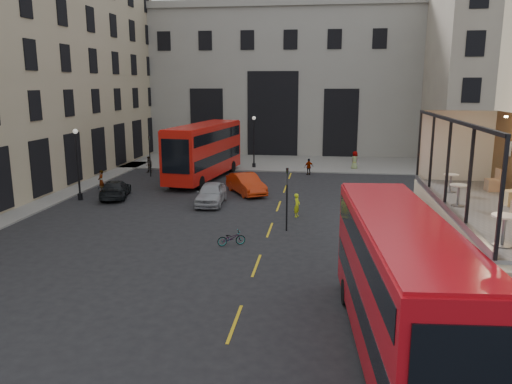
# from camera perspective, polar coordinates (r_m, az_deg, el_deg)

# --- Properties ---
(ground) EXTENTS (140.00, 140.00, 0.00)m
(ground) POSITION_cam_1_polar(r_m,az_deg,el_deg) (18.62, 3.85, -15.15)
(ground) COLOR black
(ground) RESTS_ON ground
(host_frontage) EXTENTS (3.00, 11.00, 4.50)m
(host_frontage) POSITION_cam_1_polar(r_m,az_deg,el_deg) (18.50, 24.73, -8.87)
(host_frontage) COLOR tan
(host_frontage) RESTS_ON ground
(cafe_floor) EXTENTS (3.00, 10.00, 0.10)m
(cafe_floor) POSITION_cam_1_polar(r_m,az_deg,el_deg) (17.85, 25.39, -1.94)
(cafe_floor) COLOR slate
(cafe_floor) RESTS_ON host_frontage
(gateway) EXTENTS (35.00, 10.60, 18.00)m
(gateway) POSITION_cam_1_polar(r_m,az_deg,el_deg) (64.77, 2.40, 13.00)
(gateway) COLOR gray
(gateway) RESTS_ON ground
(building_right) EXTENTS (16.60, 18.60, 20.00)m
(building_right) POSITION_cam_1_polar(r_m,az_deg,el_deg) (59.61, 26.95, 12.75)
(building_right) COLOR #9F9580
(building_right) RESTS_ON ground
(pavement_far) EXTENTS (40.00, 12.00, 0.12)m
(pavement_far) POSITION_cam_1_polar(r_m,az_deg,el_deg) (55.60, 0.33, 3.48)
(pavement_far) COLOR slate
(pavement_far) RESTS_ON ground
(traffic_light_near) EXTENTS (0.16, 0.20, 3.80)m
(traffic_light_near) POSITION_cam_1_polar(r_m,az_deg,el_deg) (29.22, 3.56, 0.12)
(traffic_light_near) COLOR black
(traffic_light_near) RESTS_ON ground
(traffic_light_far) EXTENTS (0.16, 0.20, 3.80)m
(traffic_light_far) POSITION_cam_1_polar(r_m,az_deg,el_deg) (47.69, -12.06, 4.61)
(traffic_light_far) COLOR black
(traffic_light_far) RESTS_ON ground
(street_lamp_a) EXTENTS (0.36, 0.36, 5.33)m
(street_lamp_a) POSITION_cam_1_polar(r_m,az_deg,el_deg) (39.40, -19.66, 2.55)
(street_lamp_a) COLOR black
(street_lamp_a) RESTS_ON ground
(street_lamp_b) EXTENTS (0.36, 0.36, 5.33)m
(street_lamp_b) POSITION_cam_1_polar(r_m,az_deg,el_deg) (51.35, -0.24, 5.38)
(street_lamp_b) COLOR black
(street_lamp_b) RESTS_ON ground
(bus_near) EXTENTS (3.38, 11.51, 4.53)m
(bus_near) POSITION_cam_1_polar(r_m,az_deg,el_deg) (16.52, 16.04, -9.61)
(bus_near) COLOR #A50B14
(bus_near) RESTS_ON ground
(bus_far) EXTENTS (4.54, 12.83, 5.01)m
(bus_far) POSITION_cam_1_polar(r_m,az_deg,el_deg) (45.54, -5.90, 4.96)
(bus_far) COLOR red
(bus_far) RESTS_ON ground
(car_a) EXTENTS (2.11, 4.71, 1.57)m
(car_a) POSITION_cam_1_polar(r_m,az_deg,el_deg) (36.21, -5.17, -0.18)
(car_a) COLOR #9B9DA3
(car_a) RESTS_ON ground
(car_b) EXTENTS (3.97, 5.06, 1.61)m
(car_b) POSITION_cam_1_polar(r_m,az_deg,el_deg) (39.51, -1.14, 0.94)
(car_b) COLOR #AE280A
(car_b) RESTS_ON ground
(car_c) EXTENTS (2.92, 4.94, 1.34)m
(car_c) POSITION_cam_1_polar(r_m,az_deg,el_deg) (39.63, -15.77, 0.32)
(car_c) COLOR black
(car_c) RESTS_ON ground
(bicycle) EXTENTS (1.62, 1.13, 0.81)m
(bicycle) POSITION_cam_1_polar(r_m,az_deg,el_deg) (27.08, -2.84, -5.28)
(bicycle) COLOR gray
(bicycle) RESTS_ON ground
(cyclist) EXTENTS (0.51, 0.65, 1.55)m
(cyclist) POSITION_cam_1_polar(r_m,az_deg,el_deg) (32.76, 4.71, -1.52)
(cyclist) COLOR #C9D916
(cyclist) RESTS_ON ground
(pedestrian_a) EXTENTS (0.96, 0.86, 1.62)m
(pedestrian_a) POSITION_cam_1_polar(r_m,az_deg,el_deg) (49.91, -12.10, 3.06)
(pedestrian_a) COLOR gray
(pedestrian_a) RESTS_ON ground
(pedestrian_b) EXTENTS (1.36, 1.23, 1.83)m
(pedestrian_b) POSITION_cam_1_polar(r_m,az_deg,el_deg) (52.34, -3.56, 3.85)
(pedestrian_b) COLOR gray
(pedestrian_b) RESTS_ON ground
(pedestrian_c) EXTENTS (0.99, 0.77, 1.57)m
(pedestrian_c) POSITION_cam_1_polar(r_m,az_deg,el_deg) (48.05, 6.06, 2.89)
(pedestrian_c) COLOR gray
(pedestrian_c) RESTS_ON ground
(pedestrian_d) EXTENTS (1.07, 1.08, 1.89)m
(pedestrian_d) POSITION_cam_1_polar(r_m,az_deg,el_deg) (51.67, 11.22, 3.56)
(pedestrian_d) COLOR gray
(pedestrian_d) RESTS_ON ground
(pedestrian_e) EXTENTS (0.45, 0.66, 1.74)m
(pedestrian_e) POSITION_cam_1_polar(r_m,az_deg,el_deg) (42.26, -17.29, 1.23)
(pedestrian_e) COLOR gray
(pedestrian_e) RESTS_ON ground
(cafe_table_near) EXTENTS (0.64, 0.64, 0.80)m
(cafe_table_near) POSITION_cam_1_polar(r_m,az_deg,el_deg) (13.83, 26.50, -3.46)
(cafe_table_near) COLOR silver
(cafe_table_near) RESTS_ON cafe_floor
(cafe_table_mid) EXTENTS (0.58, 0.58, 0.72)m
(cafe_table_mid) POSITION_cam_1_polar(r_m,az_deg,el_deg) (17.76, 22.15, 0.02)
(cafe_table_mid) COLOR beige
(cafe_table_mid) RESTS_ON cafe_floor
(cafe_table_far) EXTENTS (0.54, 0.54, 0.68)m
(cafe_table_far) POSITION_cam_1_polar(r_m,az_deg,el_deg) (19.94, 21.38, 1.26)
(cafe_table_far) COLOR beige
(cafe_table_far) RESTS_ON cafe_floor
(cafe_chair_c) EXTENTS (0.55, 0.55, 0.92)m
(cafe_chair_c) POSITION_cam_1_polar(r_m,az_deg,el_deg) (18.67, 27.11, -0.49)
(cafe_chair_c) COLOR #D9B87D
(cafe_chair_c) RESTS_ON cafe_floor
(cafe_chair_d) EXTENTS (0.47, 0.47, 0.86)m
(cafe_chair_d) POSITION_cam_1_polar(r_m,az_deg,el_deg) (20.79, 25.39, 0.80)
(cafe_chair_d) COLOR tan
(cafe_chair_d) RESTS_ON cafe_floor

